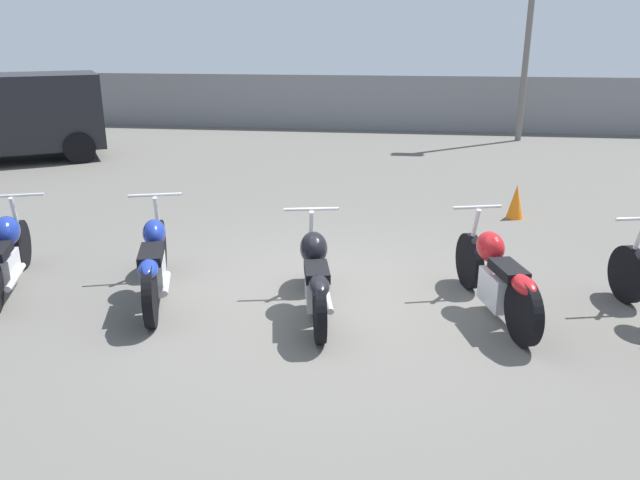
% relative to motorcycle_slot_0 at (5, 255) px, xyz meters
% --- Properties ---
extents(ground_plane, '(60.00, 60.00, 0.00)m').
position_rel_motorcycle_slot_0_xyz_m(ground_plane, '(3.60, 0.25, -0.42)').
color(ground_plane, '#5B5954').
extents(fence_back, '(40.00, 0.04, 1.62)m').
position_rel_motorcycle_slot_0_xyz_m(fence_back, '(3.60, 12.93, 0.39)').
color(fence_back, gray).
rests_on(fence_back, ground_plane).
extents(motorcycle_slot_0, '(0.98, 1.95, 0.98)m').
position_rel_motorcycle_slot_0_xyz_m(motorcycle_slot_0, '(0.00, 0.00, 0.00)').
color(motorcycle_slot_0, black).
rests_on(motorcycle_slot_0, ground_plane).
extents(motorcycle_slot_1, '(0.88, 2.11, 1.03)m').
position_rel_motorcycle_slot_0_xyz_m(motorcycle_slot_1, '(1.79, 0.00, 0.01)').
color(motorcycle_slot_1, black).
rests_on(motorcycle_slot_1, ground_plane).
extents(motorcycle_slot_2, '(0.70, 1.97, 0.99)m').
position_rel_motorcycle_slot_0_xyz_m(motorcycle_slot_2, '(3.61, -0.13, 0.01)').
color(motorcycle_slot_2, black).
rests_on(motorcycle_slot_2, ground_plane).
extents(motorcycle_slot_3, '(0.77, 2.01, 1.02)m').
position_rel_motorcycle_slot_0_xyz_m(motorcycle_slot_3, '(5.49, 0.07, 0.01)').
color(motorcycle_slot_3, black).
rests_on(motorcycle_slot_3, ground_plane).
extents(traffic_cone_near, '(0.27, 0.27, 0.55)m').
position_rel_motorcycle_slot_0_xyz_m(traffic_cone_near, '(6.29, 3.80, -0.15)').
color(traffic_cone_near, orange).
rests_on(traffic_cone_near, ground_plane).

